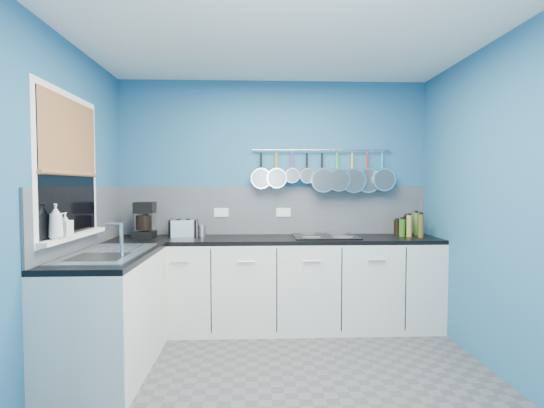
{
  "coord_description": "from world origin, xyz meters",
  "views": [
    {
      "loc": [
        -0.2,
        -2.77,
        1.41
      ],
      "look_at": [
        -0.05,
        0.75,
        1.25
      ],
      "focal_mm": 26.84,
      "sensor_mm": 36.0,
      "label": 1
    }
  ],
  "objects": [
    {
      "name": "floor",
      "position": [
        0.0,
        0.0,
        -0.01
      ],
      "size": [
        3.2,
        3.0,
        0.02
      ],
      "primitive_type": "cube",
      "color": "#47474C",
      "rests_on": "ground"
    },
    {
      "name": "ceiling",
      "position": [
        0.0,
        0.0,
        2.51
      ],
      "size": [
        3.2,
        3.0,
        0.02
      ],
      "primitive_type": "cube",
      "color": "white",
      "rests_on": "ground"
    },
    {
      "name": "wall_back",
      "position": [
        0.0,
        1.51,
        1.25
      ],
      "size": [
        3.2,
        0.02,
        2.5
      ],
      "primitive_type": "cube",
      "color": "#245A85",
      "rests_on": "ground"
    },
    {
      "name": "wall_front",
      "position": [
        0.0,
        -1.51,
        1.25
      ],
      "size": [
        3.2,
        0.02,
        2.5
      ],
      "primitive_type": "cube",
      "color": "#245A85",
      "rests_on": "ground"
    },
    {
      "name": "wall_left",
      "position": [
        -1.61,
        0.0,
        1.25
      ],
      "size": [
        0.02,
        3.0,
        2.5
      ],
      "primitive_type": "cube",
      "color": "#245A85",
      "rests_on": "ground"
    },
    {
      "name": "wall_right",
      "position": [
        1.61,
        0.0,
        1.25
      ],
      "size": [
        0.02,
        3.0,
        2.5
      ],
      "primitive_type": "cube",
      "color": "#245A85",
      "rests_on": "ground"
    },
    {
      "name": "backsplash_back",
      "position": [
        0.0,
        1.49,
        1.15
      ],
      "size": [
        3.2,
        0.02,
        0.5
      ],
      "primitive_type": "cube",
      "color": "gray",
      "rests_on": "wall_back"
    },
    {
      "name": "backsplash_left",
      "position": [
        -1.59,
        0.6,
        1.15
      ],
      "size": [
        0.02,
        1.8,
        0.5
      ],
      "primitive_type": "cube",
      "color": "gray",
      "rests_on": "wall_left"
    },
    {
      "name": "cabinet_run_back",
      "position": [
        0.0,
        1.2,
        0.43
      ],
      "size": [
        3.2,
        0.6,
        0.86
      ],
      "primitive_type": "cube",
      "color": "silver",
      "rests_on": "ground"
    },
    {
      "name": "worktop_back",
      "position": [
        0.0,
        1.2,
        0.88
      ],
      "size": [
        3.2,
        0.6,
        0.04
      ],
      "primitive_type": "cube",
      "color": "black",
      "rests_on": "cabinet_run_back"
    },
    {
      "name": "cabinet_run_left",
      "position": [
        -1.3,
        0.3,
        0.43
      ],
      "size": [
        0.6,
        1.2,
        0.86
      ],
      "primitive_type": "cube",
      "color": "silver",
      "rests_on": "ground"
    },
    {
      "name": "worktop_left",
      "position": [
        -1.3,
        0.3,
        0.88
      ],
      "size": [
        0.6,
        1.2,
        0.04
      ],
      "primitive_type": "cube",
      "color": "black",
      "rests_on": "cabinet_run_left"
    },
    {
      "name": "window_frame",
      "position": [
        -1.58,
        0.3,
        1.55
      ],
      "size": [
        0.01,
        1.0,
        1.1
      ],
      "primitive_type": "cube",
      "color": "white",
      "rests_on": "wall_left"
    },
    {
      "name": "window_glass",
      "position": [
        -1.57,
        0.3,
        1.55
      ],
      "size": [
        0.01,
        0.9,
        1.0
      ],
      "primitive_type": "cube",
      "color": "black",
      "rests_on": "wall_left"
    },
    {
      "name": "bamboo_blind",
      "position": [
        -1.56,
        0.3,
        1.77
      ],
      "size": [
        0.01,
        0.9,
        0.55
      ],
      "primitive_type": "cube",
      "color": "#A56332",
      "rests_on": "wall_left"
    },
    {
      "name": "window_sill",
      "position": [
        -1.55,
        0.3,
        1.04
      ],
      "size": [
        0.1,
        0.98,
        0.03
      ],
      "primitive_type": "cube",
      "color": "white",
      "rests_on": "wall_left"
    },
    {
      "name": "sink_unit",
      "position": [
        -1.3,
        0.3,
        0.9
      ],
      "size": [
        0.5,
        0.95,
        0.01
      ],
      "primitive_type": "cube",
      "color": "silver",
      "rests_on": "worktop_left"
    },
    {
      "name": "mixer_tap",
      "position": [
        -1.14,
        0.12,
        1.03
      ],
      "size": [
        0.12,
        0.08,
        0.26
      ],
      "primitive_type": null,
      "color": "silver",
      "rests_on": "worktop_left"
    },
    {
      "name": "socket_left",
      "position": [
        -0.55,
        1.48,
        1.13
      ],
      "size": [
        0.15,
        0.01,
        0.09
      ],
      "primitive_type": "cube",
      "color": "white",
      "rests_on": "backsplash_back"
    },
    {
      "name": "socket_right",
      "position": [
        0.1,
        1.48,
        1.13
      ],
      "size": [
        0.15,
        0.01,
        0.09
      ],
      "primitive_type": "cube",
      "color": "white",
      "rests_on": "backsplash_back"
    },
    {
      "name": "pot_rail",
      "position": [
        0.5,
        1.45,
        1.78
      ],
      "size": [
        1.45,
        0.02,
        0.02
      ],
      "primitive_type": "cylinder",
      "rotation": [
        0.0,
        1.57,
        0.0
      ],
      "color": "silver",
      "rests_on": "wall_back"
    },
    {
      "name": "soap_bottle_a",
      "position": [
        -1.53,
        -0.01,
        1.17
      ],
      "size": [
        0.12,
        0.12,
        0.24
      ],
      "primitive_type": "imported",
      "rotation": [
        0.0,
        0.0,
        0.39
      ],
      "color": "white",
      "rests_on": "window_sill"
    },
    {
      "name": "soap_bottle_b",
      "position": [
        -1.53,
        0.12,
        1.14
      ],
      "size": [
        0.09,
        0.09,
        0.17
      ],
      "primitive_type": "imported",
      "rotation": [
        0.0,
        0.0,
        -0.2
      ],
      "color": "white",
      "rests_on": "window_sill"
    },
    {
      "name": "paper_towel",
      "position": [
        -1.34,
        1.3,
        1.02
      ],
      "size": [
        0.14,
        0.14,
        0.24
      ],
      "primitive_type": "cylinder",
      "rotation": [
        0.0,
        0.0,
        0.34
      ],
      "color": "white",
      "rests_on": "worktop_back"
    },
    {
      "name": "coffee_maker",
      "position": [
        -1.28,
        1.24,
        1.07
      ],
      "size": [
        0.2,
        0.22,
        0.35
      ],
      "primitive_type": null,
      "rotation": [
        0.0,
        0.0,
        0.01
      ],
      "color": "black",
      "rests_on": "worktop_back"
    },
    {
      "name": "toaster",
      "position": [
        -0.92,
        1.33,
        0.98
      ],
      "size": [
        0.29,
        0.21,
        0.17
      ],
      "primitive_type": "cube",
      "rotation": [
        0.0,
        0.0,
        0.25
      ],
      "color": "silver",
      "rests_on": "worktop_back"
    },
    {
      "name": "canister",
      "position": [
        -0.73,
        1.3,
        0.96
      ],
      "size": [
        0.08,
        0.08,
        0.12
      ],
      "primitive_type": "cylinder",
      "rotation": [
        0.0,
        0.0,
        0.04
      ],
      "color": "silver",
      "rests_on": "worktop_back"
    },
    {
      "name": "hob",
      "position": [
        0.5,
        1.24,
        0.91
      ],
      "size": [
        0.62,
        0.55,
        0.01
      ],
      "primitive_type": "cube",
      "color": "black",
      "rests_on": "worktop_back"
    },
    {
      "name": "pan_0",
      "position": [
        -0.13,
        1.44,
        1.58
      ],
      "size": [
        0.21,
        0.1,
        0.4
      ],
      "primitive_type": null,
      "color": "silver",
      "rests_on": "pot_rail"
    },
    {
      "name": "pan_1",
      "position": [
        0.02,
        1.44,
        1.58
      ],
      "size": [
        0.21,
        0.12,
        0.4
      ],
      "primitive_type": null,
      "color": "silver",
      "rests_on": "pot_rail"
    },
    {
      "name": "pan_2",
      "position": [
        0.18,
        1.44,
        1.61
      ],
      "size": [
        0.15,
        0.11,
        0.34
      ],
      "primitive_type": null,
      "color": "silver",
      "rests_on": "pot_rail"
    },
    {
      "name": "pan_3",
      "position": [
        0.34,
        1.44,
        1.61
      ],
      "size": [
        0.16,
        0.08,
        0.35
      ],
      "primitive_type": null,
      "color": "silver",
      "rests_on": "pot_rail"
    },
    {
      "name": "pan_4",
      "position": [
        0.5,
        1.44,
        1.56
      ],
      "size": [
        0.25,
        0.12,
        0.44
      ],
      "primitive_type": null,
      "color": "silver",
      "rests_on": "pot_rail"
    },
    {
      "name": "pan_5",
      "position": [
        0.66,
        1.44,
        1.56
      ],
      "size": [
        0.24,
        0.12,
        0.43
      ],
      "primitive_type": null,
      "color": "silver",
      "rests_on": "pot_rail"
    },
    {
      "name": "pan_6",
      "position": [
        0.82,
        1.44,
        1.56
      ],
      "size": [
        0.26,
        0.11,
        0.45
      ],
      "primitive_type": null,
      "color": "silver",
      "rests_on": "pot_rail"
    },
    {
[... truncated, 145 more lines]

